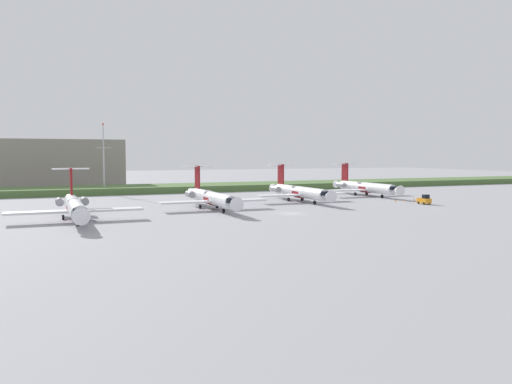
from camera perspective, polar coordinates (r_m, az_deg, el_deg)
The scene contains 12 objects.
ground_plane at distance 130.20m, azimuth -1.99°, elevation -0.97°, with size 500.00×500.00×0.00m, color #939399.
grass_berm at distance 167.45m, azimuth -6.70°, elevation 0.49°, with size 320.00×20.00×1.95m, color #4C6B38.
regional_jet_nearest at distance 96.74m, azimuth -19.19°, elevation -1.47°, with size 22.81×31.00×9.00m.
regional_jet_second at distance 110.42m, azimuth -4.92°, elevation -0.58°, with size 22.81×31.00×9.00m.
regional_jet_third at distance 128.09m, azimuth 4.70°, elevation 0.07°, with size 22.81×31.00×9.00m.
regional_jet_fourth at distance 148.58m, azimuth 11.81°, elevation 0.56°, with size 22.81×31.00×9.00m.
antenna_mast at distance 158.99m, azimuth -16.30°, elevation 2.90°, with size 4.40×0.50×20.60m.
distant_hangar at distance 194.24m, azimuth -22.47°, elevation 2.85°, with size 53.38×27.82×16.53m, color gray.
baggage_tug at distance 127.31m, azimuth 17.93°, elevation -0.83°, with size 1.72×3.20×2.30m.
safety_cone_front_marker at distance 132.47m, azimuth 15.00°, elevation -0.90°, with size 0.44×0.44×0.55m, color orange.
safety_cone_mid_marker at distance 134.79m, azimuth 15.95°, elevation -0.83°, with size 0.44×0.44×0.55m, color orange.
safety_cone_rear_marker at distance 136.65m, azimuth 16.90°, elevation -0.79°, with size 0.44×0.44×0.55m, color orange.
Camera 1 is at (-45.31, -91.50, 11.65)m, focal length 36.60 mm.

